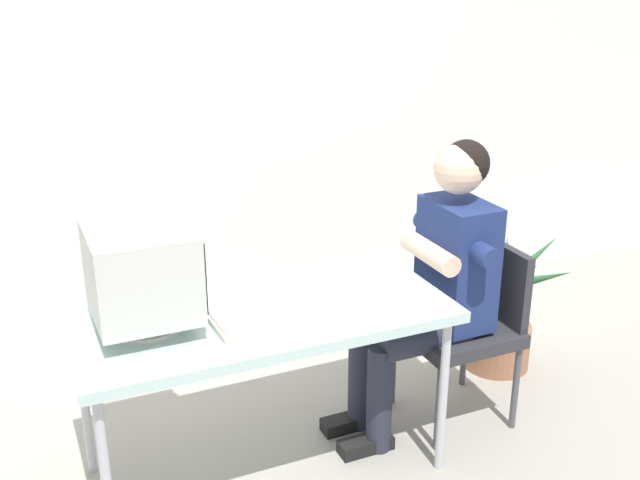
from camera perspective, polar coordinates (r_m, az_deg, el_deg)
The scene contains 8 objects.
ground_plane at distance 3.30m, azimuth -4.08°, elevation -16.88°, with size 12.00×12.00×0.00m, color #9E998E.
wall_back at distance 4.07m, azimuth -7.47°, elevation 13.37°, with size 8.00×0.10×3.00m, color silver.
desk at distance 2.93m, azimuth -4.42°, elevation -6.19°, with size 1.45×0.68×0.74m.
crt_monitor at distance 2.75m, azimuth -13.27°, elevation -2.44°, with size 0.37×0.40×0.39m.
keyboard at distance 2.87m, azimuth -7.21°, elevation -5.48°, with size 0.17×0.44×0.03m.
office_chair at distance 3.46m, azimuth 11.14°, elevation -5.86°, with size 0.46×0.46×0.82m.
person_seated at distance 3.26m, azimuth 8.72°, elevation -2.83°, with size 0.70×0.54×1.31m.
potted_plant at distance 3.98m, azimuth 13.43°, elevation -5.58°, with size 0.61×0.65×0.72m.
Camera 1 is at (-0.85, -2.47, 2.01)m, focal length 42.28 mm.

